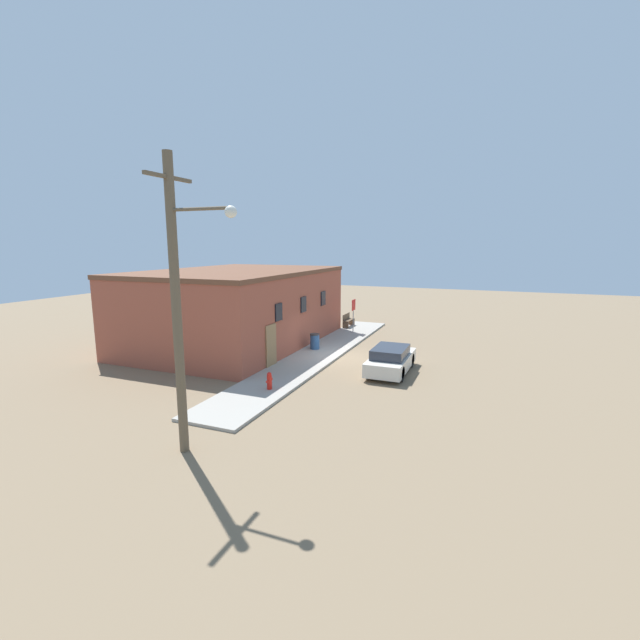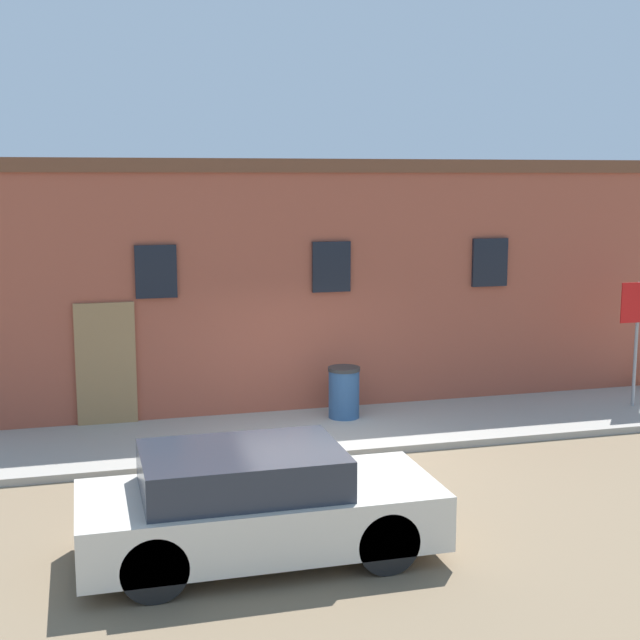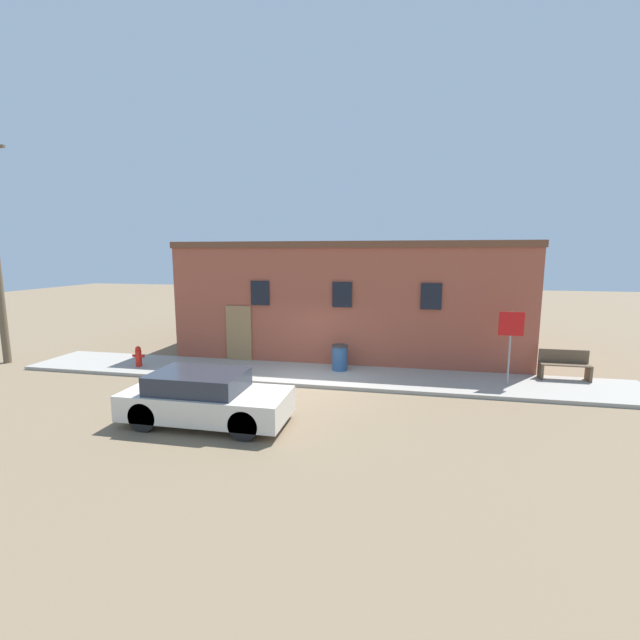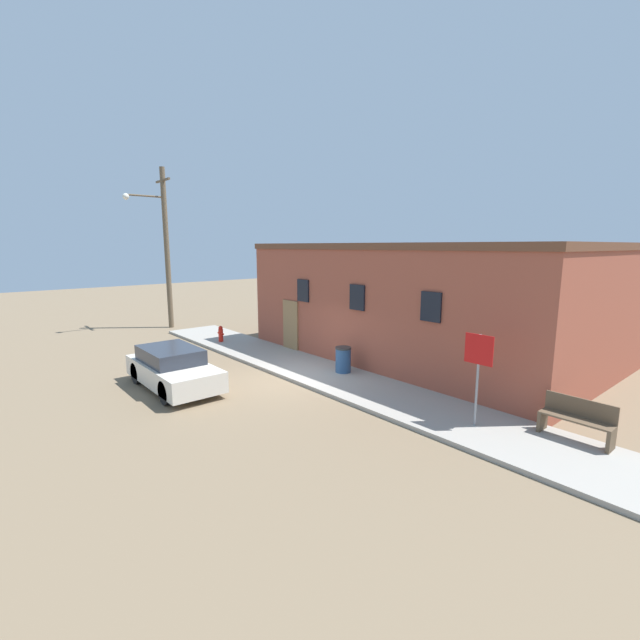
# 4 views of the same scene
# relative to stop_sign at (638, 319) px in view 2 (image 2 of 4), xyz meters

# --- Properties ---
(ground_plane) EXTENTS (80.00, 80.00, 0.00)m
(ground_plane) POSITION_rel_stop_sign_xyz_m (-6.20, -1.23, -1.73)
(ground_plane) COLOR #7A664C
(sidewalk) EXTENTS (20.79, 2.58, 0.12)m
(sidewalk) POSITION_rel_stop_sign_xyz_m (-6.20, 0.06, -1.68)
(sidewalk) COLOR #9E998E
(sidewalk) RESTS_ON ground
(brick_building) EXTENTS (13.31, 8.99, 4.59)m
(brick_building) POSITION_rel_stop_sign_xyz_m (-5.41, 5.78, 0.56)
(brick_building) COLOR #9E4C38
(brick_building) RESTS_ON ground
(stop_sign) EXTENTS (0.73, 0.06, 2.29)m
(stop_sign) POSITION_rel_stop_sign_xyz_m (0.00, 0.00, 0.00)
(stop_sign) COLOR gray
(stop_sign) RESTS_ON sidewalk
(trash_bin) EXTENTS (0.56, 0.56, 0.90)m
(trash_bin) POSITION_rel_stop_sign_xyz_m (-5.37, 0.62, -1.17)
(trash_bin) COLOR #2D517F
(trash_bin) RESTS_ON sidewalk
(parked_car) EXTENTS (4.04, 1.70, 1.29)m
(parked_car) POSITION_rel_stop_sign_xyz_m (-7.93, -4.43, -1.10)
(parked_car) COLOR black
(parked_car) RESTS_ON ground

